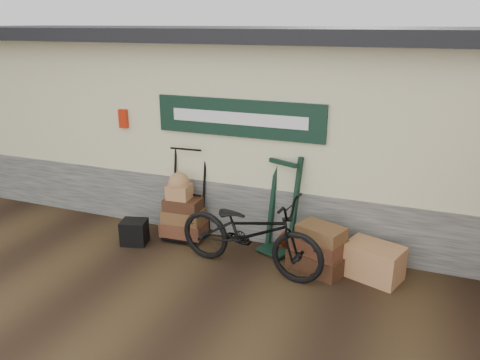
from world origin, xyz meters
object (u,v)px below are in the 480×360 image
green_barrow (282,205)px  suitcase_stack (318,247)px  porter_trolley (187,187)px  black_trunk (134,232)px  bicycle (250,228)px  wicker_hamper (374,262)px

green_barrow → suitcase_stack: bearing=-8.2°
porter_trolley → black_trunk: (-0.63, -0.61, -0.63)m
porter_trolley → green_barrow: 1.55m
porter_trolley → bicycle: 1.51m
wicker_hamper → green_barrow: bearing=167.5°
black_trunk → green_barrow: bearing=15.5°
porter_trolley → green_barrow: bearing=-3.4°
porter_trolley → wicker_hamper: 3.02m
suitcase_stack → bicycle: bicycle is taller
porter_trolley → bicycle: size_ratio=0.76×
green_barrow → black_trunk: 2.33m
black_trunk → porter_trolley: bearing=43.9°
porter_trolley → green_barrow: size_ratio=1.11×
suitcase_stack → black_trunk: 2.84m
porter_trolley → suitcase_stack: size_ratio=2.14×
suitcase_stack → black_trunk: (-2.83, -0.24, -0.15)m
green_barrow → wicker_hamper: 1.51m
green_barrow → wicker_hamper: bearing=8.9°
green_barrow → bicycle: (-0.24, -0.71, -0.11)m
porter_trolley → black_trunk: size_ratio=4.29×
suitcase_stack → wicker_hamper: suitcase_stack is taller
black_trunk → bicycle: size_ratio=0.18×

